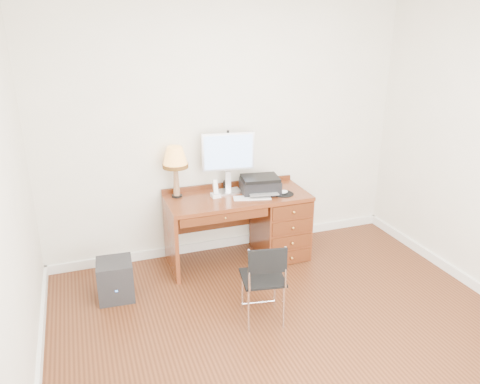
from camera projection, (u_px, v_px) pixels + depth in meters
name	position (u px, v px, depth m)	size (l,w,h in m)	color
ground	(292.00, 334.00, 3.95)	(4.00, 4.00, 0.00)	#3F1E0E
room_shell	(264.00, 290.00, 4.49)	(4.00, 4.00, 4.00)	white
desk	(265.00, 221.00, 5.14)	(1.50, 0.67, 0.75)	maroon
monitor	(228.00, 155.00, 4.91)	(0.56, 0.20, 0.64)	silver
keyboard	(252.00, 198.00, 4.84)	(0.39, 0.11, 0.01)	white
mouse_pad	(283.00, 193.00, 4.96)	(0.23, 0.23, 0.05)	black
printer	(260.00, 185.00, 4.98)	(0.44, 0.37, 0.18)	black
leg_lamp	(175.00, 160.00, 4.75)	(0.26, 0.26, 0.54)	black
phone	(216.00, 192.00, 4.86)	(0.09, 0.09, 0.19)	white
pen_cup	(226.00, 185.00, 5.10)	(0.07, 0.07, 0.09)	black
chair	(265.00, 275.00, 3.95)	(0.41, 0.42, 0.76)	black
equipment_box	(116.00, 280.00, 4.41)	(0.33, 0.33, 0.38)	black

